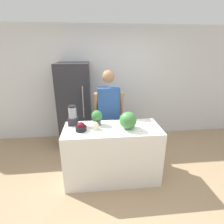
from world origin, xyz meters
The scene contains 11 objects.
ground_plane centered at (0.00, 0.00, 0.00)m, with size 14.00×14.00×0.00m, color tan.
wall_back centered at (0.00, 1.98, 1.30)m, with size 8.00×0.06×2.60m.
counter_island centered at (0.00, 0.32, 0.46)m, with size 1.51×0.65×0.92m.
refrigerator centered at (-0.69, 1.57, 0.91)m, with size 0.67×0.75×1.82m.
person centered at (0.00, 0.99, 0.90)m, with size 0.54×0.27×1.73m.
cutting_board centered at (0.25, 0.26, 0.93)m, with size 0.39×0.27×0.01m.
watermelon centered at (0.23, 0.25, 1.07)m, with size 0.26×0.26×0.26m.
bowl_cherries centered at (-0.47, 0.27, 0.98)m, with size 0.16×0.16×0.13m.
bowl_cream centered at (-0.27, 0.30, 0.97)m, with size 0.12×0.12×0.12m.
blender centered at (-0.61, 0.51, 1.07)m, with size 0.15×0.15×0.32m.
potted_plant centered at (-0.23, 0.47, 1.05)m, with size 0.17×0.17×0.24m.
Camera 1 is at (-0.25, -2.14, 2.06)m, focal length 28.00 mm.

